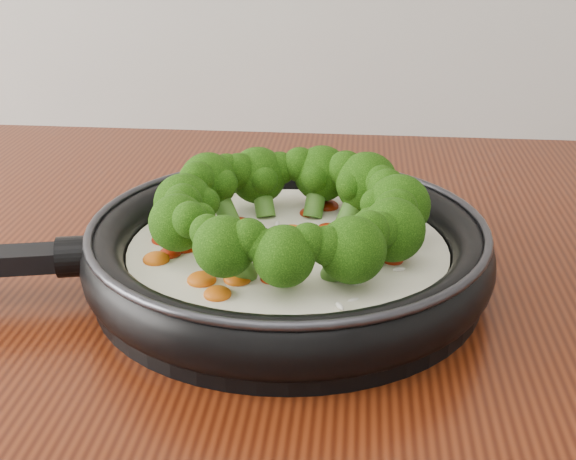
# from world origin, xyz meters

# --- Properties ---
(skillet) EXTENTS (0.56, 0.41, 0.10)m
(skillet) POSITION_xyz_m (-0.08, 1.04, 0.94)
(skillet) COLOR black
(skillet) RESTS_ON counter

